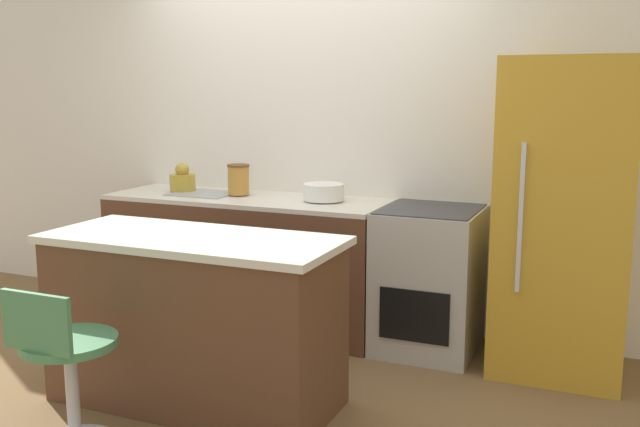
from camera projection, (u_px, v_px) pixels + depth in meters
ground_plane at (263, 344)px, 4.65m from camera, size 14.00×14.00×0.00m
wall_back at (306, 137)px, 5.05m from camera, size 8.00×0.06×2.60m
back_counter at (247, 260)px, 4.99m from camera, size 1.98×0.65×0.91m
kitchen_island at (195, 320)px, 3.72m from camera, size 1.55×0.66×0.90m
oven_range at (429, 280)px, 4.49m from camera, size 0.61×0.66×0.91m
refrigerator at (565, 218)px, 4.09m from camera, size 0.73×0.71×1.82m
stool_chair at (67, 372)px, 3.21m from camera, size 0.43×0.43×0.80m
kettle at (183, 180)px, 5.15m from camera, size 0.19×0.19×0.20m
mixing_bowl at (324, 192)px, 4.72m from camera, size 0.27×0.27×0.11m
canister_jar at (239, 179)px, 4.96m from camera, size 0.16×0.16×0.21m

